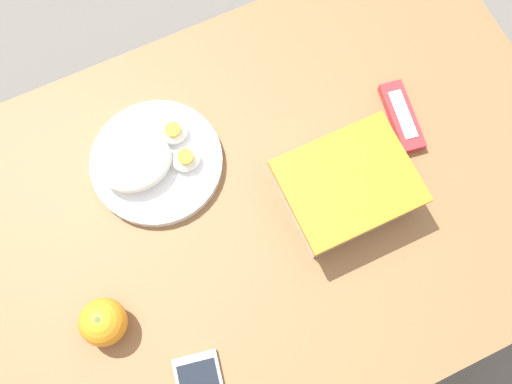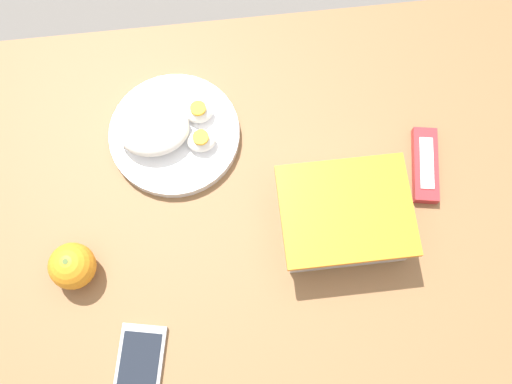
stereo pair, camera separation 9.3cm
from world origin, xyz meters
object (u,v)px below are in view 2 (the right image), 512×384
at_px(food_container, 343,217).
at_px(rice_plate, 169,132).
at_px(cell_phone, 138,378).
at_px(orange_fruit, 72,266).
at_px(candy_bar, 425,165).

distance_m(food_container, rice_plate, 0.31).
height_order(food_container, rice_plate, food_container).
bearing_deg(cell_phone, rice_plate, -100.92).
bearing_deg(cell_phone, orange_fruit, -63.70).
relative_size(rice_plate, candy_bar, 1.65).
height_order(food_container, orange_fruit, food_container).
bearing_deg(candy_bar, rice_plate, -13.62).
relative_size(orange_fruit, rice_plate, 0.33).
xyz_separation_m(food_container, candy_bar, (-0.15, -0.08, -0.02)).
distance_m(rice_plate, cell_phone, 0.38).
xyz_separation_m(orange_fruit, candy_bar, (-0.57, -0.11, -0.03)).
relative_size(orange_fruit, cell_phone, 0.44).
bearing_deg(rice_plate, food_container, 145.67).
relative_size(food_container, candy_bar, 1.51).
relative_size(food_container, orange_fruit, 2.78).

